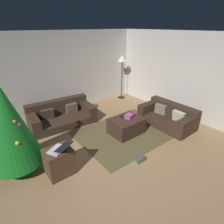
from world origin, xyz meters
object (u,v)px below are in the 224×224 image
Objects in this scene: couch_right at (168,116)px; christmas_tree at (9,125)px; tv_remote at (123,117)px; corner_lamp at (122,62)px; book_stack at (139,158)px; gift_box at (129,116)px; couch_left at (61,115)px; side_table at (59,162)px; ottoman at (126,126)px; laptop at (60,149)px.

couch_right is 4.19m from christmas_tree.
tv_remote is 0.09× the size of corner_lamp.
gift_box is at bearing 58.12° from book_stack.
couch_left is 1.13× the size of corner_lamp.
corner_lamp is at bearing 22.90° from christmas_tree.
couch_right is 6.44× the size of gift_box.
side_table is at bearing -166.57° from tv_remote.
couch_left is at bearing 41.42° from christmas_tree.
corner_lamp is at bearing 33.28° from side_table.
couch_left is 0.99× the size of christmas_tree.
gift_box reaches higher than ottoman.
corner_lamp is (1.68, 2.15, 1.25)m from ottoman.
christmas_tree reaches higher than corner_lamp.
tv_remote is 2.77m from christmas_tree.
couch_left reaches higher than book_stack.
couch_left is 3.25m from couch_right.
couch_right is (2.51, -2.06, -0.00)m from couch_left.
couch_right is 1.32m from gift_box.
christmas_tree is at bearing 135.13° from side_table.
laptop reaches higher than side_table.
ottoman is at bearing 8.87° from side_table.
couch_left is 12.14× the size of tv_remote.
tv_remote is (1.15, -1.52, 0.19)m from couch_left.
gift_box is at bearing 10.19° from laptop.
corner_lamp is (1.70, 2.02, 1.03)m from tv_remote.
gift_box is 2.23m from side_table.
side_table reaches higher than book_stack.
laptop reaches higher than tv_remote.
couch_right is at bearing -20.45° from tv_remote.
book_stack is at bearing -121.88° from gift_box.
couch_right is 3.42m from laptop.
gift_box reaches higher than tv_remote.
ottoman is (1.17, -1.65, -0.04)m from couch_left.
ottoman is 0.50× the size of corner_lamp.
couch_right is at bearing -1.32° from side_table.
christmas_tree reaches higher than gift_box.
christmas_tree reaches higher than couch_right.
tv_remote is at bearing 65.77° from book_stack.
laptop is (-2.17, -0.39, 0.14)m from gift_box.
couch_left is 3.14m from corner_lamp.
christmas_tree is 3.50× the size of side_table.
couch_left is 2.78m from book_stack.
christmas_tree is 1.14× the size of corner_lamp.
ottoman is at bearing 72.64° from couch_right.
couch_left is at bearing 50.05° from couch_right.
corner_lamp reaches higher than side_table.
book_stack is (1.51, -0.66, -0.57)m from laptop.
laptop is at bearing -46.02° from christmas_tree.
book_stack is 4.15m from corner_lamp.
tv_remote is at bearing 135.40° from gift_box.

